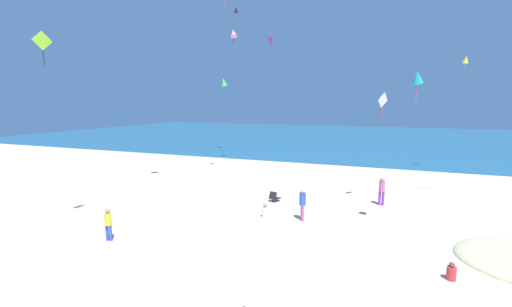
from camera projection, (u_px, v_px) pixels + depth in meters
ground_plane at (276, 208)px, 19.55m from camera, size 120.00×120.00×0.00m
ocean_water at (349, 137)px, 61.24m from camera, size 120.00×60.00×0.05m
beach_chair_far_left at (274, 197)px, 20.80m from camera, size 0.70×0.80×0.65m
person_0 at (451, 273)px, 11.55m from camera, size 0.44×0.58×0.66m
person_1 at (303, 202)px, 17.31m from camera, size 0.46×0.46×1.71m
person_2 at (108, 223)px, 14.75m from camera, size 0.35×0.35×1.46m
person_3 at (265, 212)px, 17.96m from camera, size 0.46×0.66×0.76m
person_6 at (382, 189)px, 19.93m from camera, size 0.39×0.39×1.73m
kite_green at (224, 82)px, 41.36m from camera, size 1.27×1.19×1.65m
kite_pink at (233, 33)px, 31.46m from camera, size 1.09×1.09×1.54m
kite_black at (236, 10)px, 33.99m from camera, size 0.80×0.80×1.79m
kite_yellow at (466, 60)px, 27.57m from camera, size 0.67×0.73×1.12m
kite_white at (383, 101)px, 19.08m from camera, size 0.50×0.76×1.35m
kite_lime at (42, 41)px, 14.44m from camera, size 0.26×0.81×1.47m
kite_teal at (417, 77)px, 14.23m from camera, size 0.66×0.77×1.42m
kite_magenta at (271, 39)px, 36.83m from camera, size 0.81×0.78×1.64m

